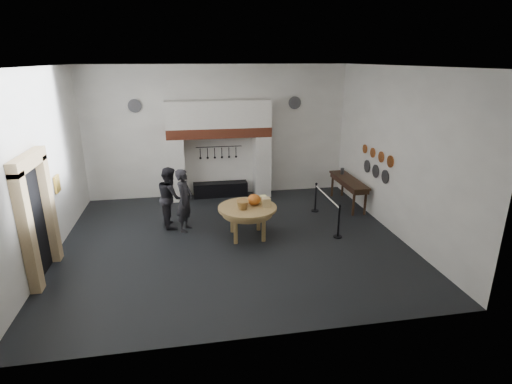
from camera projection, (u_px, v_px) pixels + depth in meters
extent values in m
cube|color=black|center=(233.00, 240.00, 10.79)|extent=(9.00, 8.00, 0.02)
cube|color=silver|center=(230.00, 66.00, 9.35)|extent=(9.00, 8.00, 0.02)
cube|color=white|center=(218.00, 132.00, 13.80)|extent=(9.00, 0.02, 4.50)
cube|color=white|center=(261.00, 219.00, 6.34)|extent=(9.00, 0.02, 4.50)
cube|color=white|center=(41.00, 168.00, 9.33)|extent=(0.02, 8.00, 4.50)
cube|color=white|center=(397.00, 153.00, 10.81)|extent=(0.02, 8.00, 4.50)
cube|color=silver|center=(177.00, 169.00, 13.61)|extent=(0.55, 0.70, 2.15)
cube|color=silver|center=(262.00, 166.00, 14.10)|extent=(0.55, 0.70, 2.15)
cube|color=#9E442B|center=(219.00, 132.00, 13.46)|extent=(3.50, 0.72, 0.32)
cube|color=silver|center=(218.00, 114.00, 13.26)|extent=(3.50, 0.70, 0.90)
cube|color=black|center=(221.00, 189.00, 14.18)|extent=(1.90, 0.45, 0.50)
cylinder|color=black|center=(219.00, 147.00, 13.89)|extent=(1.60, 0.02, 0.02)
cube|color=black|center=(35.00, 223.00, 8.72)|extent=(0.04, 1.10, 2.50)
cube|color=tan|center=(27.00, 234.00, 8.06)|extent=(0.22, 0.30, 2.60)
cube|color=tan|center=(49.00, 210.00, 9.37)|extent=(0.22, 0.30, 2.60)
cube|color=tan|center=(28.00, 161.00, 8.29)|extent=(0.22, 1.70, 0.30)
cube|color=gold|center=(57.00, 184.00, 10.29)|extent=(0.05, 0.34, 0.44)
cylinder|color=tan|center=(247.00, 208.00, 10.77)|extent=(1.61, 1.61, 0.07)
ellipsoid|color=#C8651C|center=(254.00, 200.00, 10.83)|extent=(0.36, 0.36, 0.31)
cube|color=#D5BB7F|center=(266.00, 202.00, 10.75)|extent=(0.22, 0.22, 0.24)
cube|color=#FBF596|center=(263.00, 199.00, 11.04)|extent=(0.18, 0.18, 0.20)
cone|color=#A3703B|center=(243.00, 205.00, 10.56)|extent=(0.32, 0.32, 0.22)
ellipsoid|color=#A66B3B|center=(242.00, 200.00, 11.04)|extent=(0.31, 0.18, 0.13)
imported|color=#222227|center=(184.00, 200.00, 11.17)|extent=(0.62, 0.76, 1.80)
imported|color=black|center=(170.00, 197.00, 11.48)|extent=(0.82, 0.97, 1.77)
cube|color=#331B12|center=(349.00, 180.00, 13.13)|extent=(0.55, 2.20, 0.06)
cylinder|color=#454549|center=(342.00, 171.00, 13.65)|extent=(0.12, 0.12, 0.22)
cylinder|color=#C6662D|center=(390.00, 162.00, 11.09)|extent=(0.03, 0.34, 0.34)
cylinder|color=#C6662D|center=(381.00, 157.00, 11.60)|extent=(0.03, 0.32, 0.32)
cylinder|color=#C6662D|center=(373.00, 153.00, 12.12)|extent=(0.03, 0.30, 0.30)
cylinder|color=#C6662D|center=(365.00, 149.00, 12.63)|extent=(0.03, 0.28, 0.28)
cylinder|color=#4C4C51|center=(385.00, 177.00, 11.44)|extent=(0.03, 0.40, 0.40)
cylinder|color=#4C4C51|center=(376.00, 171.00, 12.00)|extent=(0.03, 0.40, 0.40)
cylinder|color=#4C4C51|center=(367.00, 166.00, 12.56)|extent=(0.03, 0.40, 0.40)
cylinder|color=#4C4C51|center=(135.00, 106.00, 13.02)|extent=(0.44, 0.03, 0.44)
cylinder|color=#4C4C51|center=(295.00, 103.00, 13.91)|extent=(0.44, 0.03, 0.44)
cylinder|color=black|center=(339.00, 222.00, 10.84)|extent=(0.05, 0.05, 0.90)
cylinder|color=black|center=(316.00, 198.00, 12.71)|extent=(0.05, 0.05, 0.90)
cylinder|color=white|center=(327.00, 196.00, 11.65)|extent=(0.04, 2.00, 0.04)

